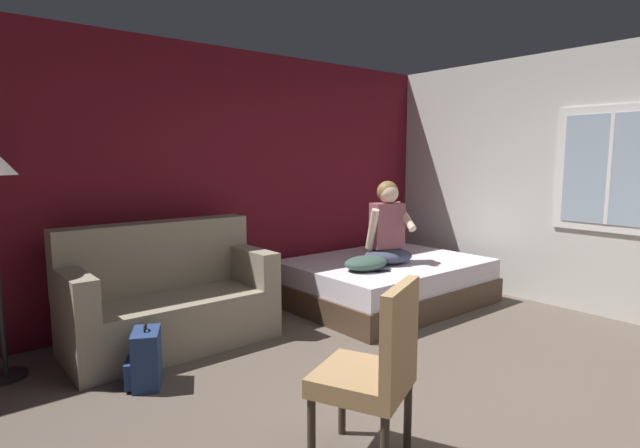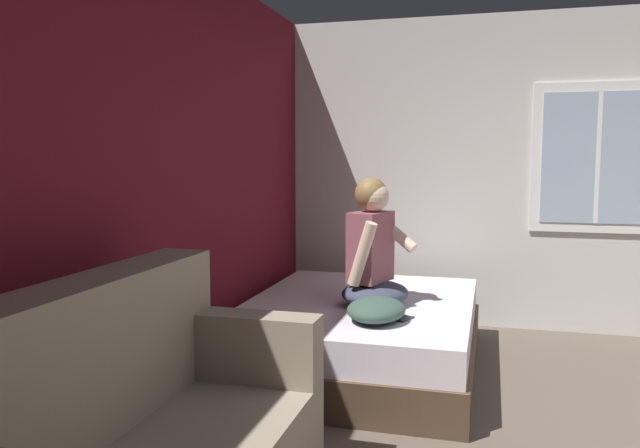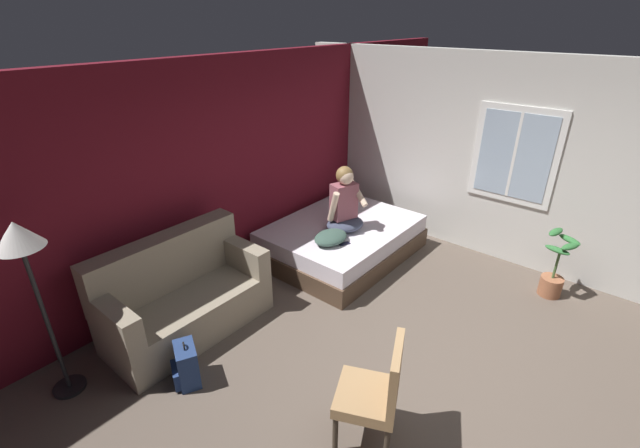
{
  "view_description": "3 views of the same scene",
  "coord_description": "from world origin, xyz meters",
  "px_view_note": "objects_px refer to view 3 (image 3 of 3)",
  "views": [
    {
      "loc": [
        -2.58,
        -1.59,
        1.6
      ],
      "look_at": [
        0.32,
        1.95,
        0.99
      ],
      "focal_mm": 28.0,
      "sensor_mm": 36.0,
      "label": 1
    },
    {
      "loc": [
        -2.87,
        1.24,
        1.49
      ],
      "look_at": [
        0.33,
        2.12,
        1.14
      ],
      "focal_mm": 35.0,
      "sensor_mm": 36.0,
      "label": 2
    },
    {
      "loc": [
        -2.89,
        -1.06,
        3.08
      ],
      "look_at": [
        0.46,
        1.74,
        0.95
      ],
      "focal_mm": 24.0,
      "sensor_mm": 36.0,
      "label": 3
    }
  ],
  "objects_px": {
    "throw_pillow": "(331,237)",
    "bed": "(342,240)",
    "floor_lamp": "(23,253)",
    "backpack": "(186,365)",
    "cell_phone": "(344,244)",
    "person_seated": "(345,205)",
    "couch": "(183,297)",
    "potted_plant": "(554,273)",
    "side_chair": "(376,391)"
  },
  "relations": [
    {
      "from": "side_chair",
      "to": "potted_plant",
      "type": "distance_m",
      "value": 3.11
    },
    {
      "from": "side_chair",
      "to": "throw_pillow",
      "type": "xyz_separation_m",
      "value": [
        1.7,
        1.79,
        0.02
      ]
    },
    {
      "from": "floor_lamp",
      "to": "cell_phone",
      "type": "bearing_deg",
      "value": -14.45
    },
    {
      "from": "side_chair",
      "to": "floor_lamp",
      "type": "height_order",
      "value": "floor_lamp"
    },
    {
      "from": "bed",
      "to": "side_chair",
      "type": "relative_size",
      "value": 2.13
    },
    {
      "from": "potted_plant",
      "to": "side_chair",
      "type": "bearing_deg",
      "value": 169.66
    },
    {
      "from": "couch",
      "to": "throw_pillow",
      "type": "xyz_separation_m",
      "value": [
        1.83,
        -0.55,
        0.16
      ]
    },
    {
      "from": "bed",
      "to": "cell_phone",
      "type": "height_order",
      "value": "cell_phone"
    },
    {
      "from": "side_chair",
      "to": "throw_pillow",
      "type": "height_order",
      "value": "side_chair"
    },
    {
      "from": "throw_pillow",
      "to": "floor_lamp",
      "type": "distance_m",
      "value": 3.23
    },
    {
      "from": "cell_phone",
      "to": "potted_plant",
      "type": "height_order",
      "value": "potted_plant"
    },
    {
      "from": "person_seated",
      "to": "potted_plant",
      "type": "bearing_deg",
      "value": -69.01
    },
    {
      "from": "couch",
      "to": "potted_plant",
      "type": "bearing_deg",
      "value": -42.28
    },
    {
      "from": "side_chair",
      "to": "couch",
      "type": "bearing_deg",
      "value": 93.27
    },
    {
      "from": "bed",
      "to": "throw_pillow",
      "type": "xyz_separation_m",
      "value": [
        -0.52,
        -0.21,
        0.31
      ]
    },
    {
      "from": "side_chair",
      "to": "bed",
      "type": "bearing_deg",
      "value": 42.04
    },
    {
      "from": "person_seated",
      "to": "bed",
      "type": "bearing_deg",
      "value": 47.21
    },
    {
      "from": "cell_phone",
      "to": "bed",
      "type": "bearing_deg",
      "value": -26.35
    },
    {
      "from": "backpack",
      "to": "person_seated",
      "type": "bearing_deg",
      "value": 4.83
    },
    {
      "from": "person_seated",
      "to": "cell_phone",
      "type": "xyz_separation_m",
      "value": [
        -0.35,
        -0.26,
        -0.35
      ]
    },
    {
      "from": "side_chair",
      "to": "backpack",
      "type": "relative_size",
      "value": 2.14
    },
    {
      "from": "bed",
      "to": "cell_phone",
      "type": "bearing_deg",
      "value": -140.19
    },
    {
      "from": "couch",
      "to": "side_chair",
      "type": "xyz_separation_m",
      "value": [
        0.13,
        -2.34,
        0.14
      ]
    },
    {
      "from": "side_chair",
      "to": "floor_lamp",
      "type": "bearing_deg",
      "value": 118.92
    },
    {
      "from": "backpack",
      "to": "throw_pillow",
      "type": "distance_m",
      "value": 2.32
    },
    {
      "from": "cell_phone",
      "to": "potted_plant",
      "type": "xyz_separation_m",
      "value": [
        1.28,
        -2.18,
        -0.18
      ]
    },
    {
      "from": "bed",
      "to": "cell_phone",
      "type": "xyz_separation_m",
      "value": [
        -0.44,
        -0.37,
        0.25
      ]
    },
    {
      "from": "cell_phone",
      "to": "person_seated",
      "type": "bearing_deg",
      "value": -28.78
    },
    {
      "from": "person_seated",
      "to": "throw_pillow",
      "type": "distance_m",
      "value": 0.52
    },
    {
      "from": "bed",
      "to": "floor_lamp",
      "type": "height_order",
      "value": "floor_lamp"
    },
    {
      "from": "floor_lamp",
      "to": "bed",
      "type": "bearing_deg",
      "value": -6.95
    },
    {
      "from": "throw_pillow",
      "to": "cell_phone",
      "type": "relative_size",
      "value": 3.33
    },
    {
      "from": "cell_phone",
      "to": "potted_plant",
      "type": "bearing_deg",
      "value": -125.69
    },
    {
      "from": "bed",
      "to": "potted_plant",
      "type": "height_order",
      "value": "potted_plant"
    },
    {
      "from": "person_seated",
      "to": "cell_phone",
      "type": "distance_m",
      "value": 0.56
    },
    {
      "from": "throw_pillow",
      "to": "bed",
      "type": "bearing_deg",
      "value": 21.74
    },
    {
      "from": "bed",
      "to": "side_chair",
      "type": "bearing_deg",
      "value": -137.96
    },
    {
      "from": "couch",
      "to": "potted_plant",
      "type": "xyz_separation_m",
      "value": [
        3.19,
        -2.9,
        -0.09
      ]
    },
    {
      "from": "person_seated",
      "to": "throw_pillow",
      "type": "relative_size",
      "value": 1.82
    },
    {
      "from": "bed",
      "to": "backpack",
      "type": "relative_size",
      "value": 4.55
    },
    {
      "from": "throw_pillow",
      "to": "floor_lamp",
      "type": "relative_size",
      "value": 0.28
    },
    {
      "from": "cell_phone",
      "to": "floor_lamp",
      "type": "xyz_separation_m",
      "value": [
        -3.11,
        0.8,
        0.94
      ]
    },
    {
      "from": "backpack",
      "to": "throw_pillow",
      "type": "bearing_deg",
      "value": 3.21
    },
    {
      "from": "floor_lamp",
      "to": "person_seated",
      "type": "bearing_deg",
      "value": -8.84
    },
    {
      "from": "backpack",
      "to": "floor_lamp",
      "type": "relative_size",
      "value": 0.27
    },
    {
      "from": "couch",
      "to": "throw_pillow",
      "type": "height_order",
      "value": "couch"
    },
    {
      "from": "couch",
      "to": "side_chair",
      "type": "distance_m",
      "value": 2.35
    },
    {
      "from": "couch",
      "to": "floor_lamp",
      "type": "relative_size",
      "value": 1.0
    },
    {
      "from": "person_seated",
      "to": "cell_phone",
      "type": "height_order",
      "value": "person_seated"
    },
    {
      "from": "throw_pillow",
      "to": "potted_plant",
      "type": "height_order",
      "value": "potted_plant"
    }
  ]
}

